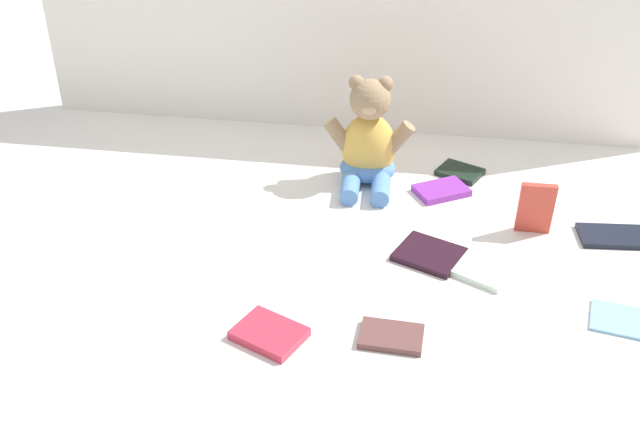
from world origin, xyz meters
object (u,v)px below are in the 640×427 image
book_case_1 (536,208)px  book_case_3 (615,236)px  book_case_5 (429,254)px  book_case_2 (625,320)px  book_case_4 (441,190)px  book_case_0 (460,172)px  book_case_7 (483,269)px  book_case_6 (269,334)px  book_case_8 (391,336)px  teddy_bear (368,144)px

book_case_1 → book_case_3: (0.16, 0.00, -0.05)m
book_case_1 → book_case_5: size_ratio=0.95×
book_case_2 → book_case_4: size_ratio=1.02×
book_case_0 → book_case_4: bearing=2.0°
book_case_2 → book_case_7: size_ratio=1.11×
book_case_3 → book_case_2: bearing=168.9°
book_case_6 → book_case_4: bearing=-3.4°
book_case_4 → book_case_2: bearing=8.3°
book_case_2 → book_case_8: book_case_8 is taller
book_case_3 → book_case_5: book_case_5 is taller
book_case_0 → book_case_4: 0.10m
book_case_2 → book_case_0: bearing=40.7°
book_case_2 → book_case_3: 0.25m
teddy_bear → book_case_1: 0.37m
teddy_bear → book_case_0: teddy_bear is taller
book_case_2 → book_case_7: 0.25m
book_case_7 → book_case_8: bearing=171.0°
book_case_6 → book_case_7: size_ratio=1.09×
book_case_0 → book_case_3: size_ratio=0.68×
book_case_4 → book_case_7: book_case_4 is taller
book_case_1 → book_case_5: bearing=-149.8°
book_case_0 → book_case_2: size_ratio=0.84×
book_case_3 → book_case_7: size_ratio=1.37×
book_case_3 → book_case_5: bearing=103.2°
book_case_1 → book_case_4: 0.22m
book_case_2 → book_case_4: book_case_4 is taller
book_case_6 → book_case_7: bearing=-31.7°
book_case_3 → book_case_6: (-0.59, -0.38, 0.00)m
teddy_bear → book_case_0: size_ratio=2.58×
book_case_5 → book_case_8: (-0.05, -0.24, -0.00)m
book_case_8 → book_case_6: bearing=99.9°
book_case_2 → book_case_3: same height
book_case_3 → book_case_6: size_ratio=1.26×
teddy_bear → book_case_6: teddy_bear is taller
book_case_0 → teddy_bear: bearing=-49.0°
book_case_6 → book_case_0: bearing=-2.8°
book_case_8 → book_case_3: bearing=-46.3°
book_case_1 → book_case_3: book_case_1 is taller
book_case_0 → book_case_8: same height
book_case_1 → book_case_4: (-0.18, 0.12, -0.05)m
book_case_5 → book_case_8: size_ratio=1.14×
teddy_bear → book_case_7: size_ratio=2.40×
book_case_8 → book_case_1: bearing=-32.6°
book_case_3 → book_case_4: bearing=64.7°
book_case_1 → book_case_8: bearing=-125.4°
book_case_5 → book_case_8: same height
book_case_0 → book_case_8: (-0.11, -0.56, 0.00)m
book_case_0 → book_case_5: bearing=15.6°
teddy_bear → book_case_3: bearing=-20.0°
book_case_0 → book_case_1: bearing=58.3°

